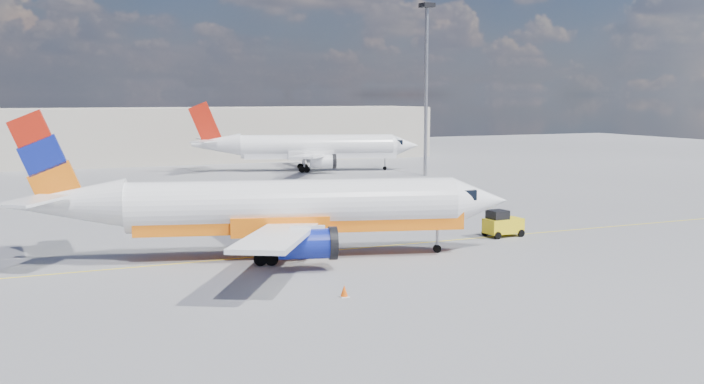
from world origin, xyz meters
name	(u,v)px	position (x,y,z in m)	size (l,w,h in m)	color
ground	(403,255)	(0.00, 0.00, 0.00)	(240.00, 240.00, 0.00)	slate
taxi_line	(382,246)	(0.00, 3.00, 0.01)	(70.00, 0.15, 0.01)	yellow
terminal_main	(205,134)	(5.00, 75.00, 4.00)	(70.00, 14.00, 8.00)	beige
main_jet	(278,208)	(-7.36, 2.30, 3.05)	(30.32, 23.14, 9.16)	white
second_jet	(310,148)	(13.80, 53.25, 3.04)	(30.07, 22.88, 9.11)	white
gse_tug	(502,224)	(9.34, 2.83, 0.90)	(2.75, 1.80, 1.90)	black
traffic_cone	(344,291)	(-7.39, -8.05, 0.30)	(0.44, 0.44, 0.61)	white
floodlight_mast	(426,73)	(24.76, 41.94, 12.53)	(1.53, 1.53, 20.91)	gray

